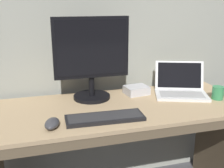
% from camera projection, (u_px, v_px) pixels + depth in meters
% --- Properties ---
extents(desk, '(1.55, 0.63, 0.74)m').
position_uv_depth(desk, '(121.00, 142.00, 1.71)').
color(desk, tan).
rests_on(desk, ground).
extents(laptop_white, '(0.40, 0.37, 0.20)m').
position_uv_depth(laptop_white, '(181.00, 88.00, 1.83)').
color(laptop_white, white).
rests_on(laptop_white, desk).
extents(external_monitor, '(0.46, 0.23, 0.52)m').
position_uv_depth(external_monitor, '(91.00, 56.00, 1.68)').
color(external_monitor, black).
rests_on(external_monitor, desk).
extents(wired_keyboard, '(0.42, 0.16, 0.02)m').
position_uv_depth(wired_keyboard, '(105.00, 118.00, 1.45)').
color(wired_keyboard, black).
rests_on(wired_keyboard, desk).
extents(computer_mouse, '(0.10, 0.14, 0.04)m').
position_uv_depth(computer_mouse, '(52.00, 123.00, 1.36)').
color(computer_mouse, '#38383D').
rests_on(computer_mouse, desk).
extents(external_drive_box, '(0.16, 0.14, 0.05)m').
position_uv_depth(external_drive_box, '(136.00, 90.00, 1.85)').
color(external_drive_box, silver).
rests_on(external_drive_box, desk).
extents(coffee_mug, '(0.11, 0.07, 0.08)m').
position_uv_depth(coffee_mug, '(218.00, 93.00, 1.75)').
color(coffee_mug, '#388E56').
rests_on(coffee_mug, desk).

